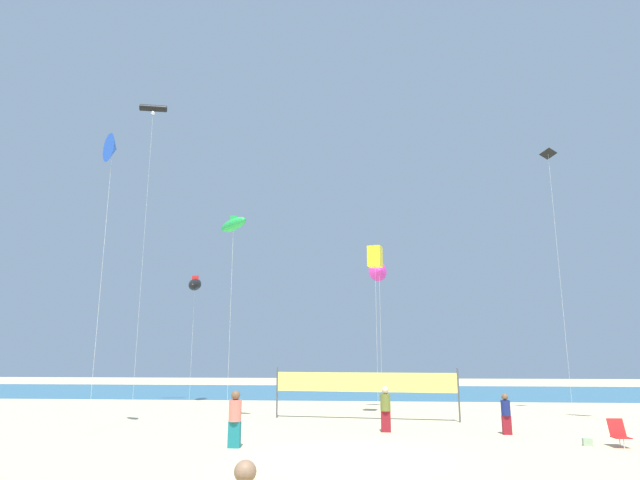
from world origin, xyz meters
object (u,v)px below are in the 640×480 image
(kite_black_diamond, at_px, (548,156))
(kite_black_tube, at_px, (153,110))
(kite_green_inflatable, at_px, (233,225))
(kite_black_inflatable, at_px, (195,285))
(kite_blue_delta, at_px, (112,149))
(folding_beach_chair, at_px, (619,432))
(beach_handbag, at_px, (587,442))
(volleyball_net, at_px, (364,384))
(kite_magenta_delta, at_px, (379,271))
(kite_yellow_box, at_px, (375,257))
(beachgoer_navy_shirt, at_px, (506,412))
(beachgoer_olive_shirt, at_px, (385,407))
(beachgoer_coral_shirt, at_px, (235,417))

(kite_black_diamond, height_order, kite_black_tube, kite_black_tube)
(kite_green_inflatable, relative_size, kite_black_inflatable, 1.17)
(kite_black_diamond, height_order, kite_blue_delta, kite_black_diamond)
(folding_beach_chair, xyz_separation_m, beach_handbag, (-0.96, 0.18, -0.34))
(folding_beach_chair, relative_size, volleyball_net, 0.10)
(kite_green_inflatable, bearing_deg, kite_magenta_delta, 41.29)
(kite_magenta_delta, bearing_deg, kite_yellow_box, -94.82)
(volleyball_net, height_order, kite_black_diamond, kite_black_diamond)
(beachgoer_navy_shirt, xyz_separation_m, volleyball_net, (-5.46, 4.43, 0.83))
(beachgoer_olive_shirt, distance_m, kite_magenta_delta, 10.93)
(folding_beach_chair, bearing_deg, kite_magenta_delta, 162.91)
(beachgoer_olive_shirt, bearing_deg, kite_black_inflatable, 115.21)
(volleyball_net, xyz_separation_m, kite_magenta_delta, (0.93, 4.41, 6.15))
(beach_handbag, xyz_separation_m, kite_black_diamond, (2.71, 8.89, 13.50))
(beachgoer_olive_shirt, distance_m, beachgoer_navy_shirt, 4.62)
(beach_handbag, distance_m, kite_magenta_delta, 15.15)
(beachgoer_coral_shirt, height_order, kite_magenta_delta, kite_magenta_delta)
(kite_black_diamond, relative_size, kite_blue_delta, 1.14)
(beach_handbag, distance_m, kite_blue_delta, 21.37)
(folding_beach_chair, height_order, beach_handbag, folding_beach_chair)
(beachgoer_navy_shirt, xyz_separation_m, kite_black_diamond, (4.73, 6.42, 12.80))
(kite_blue_delta, bearing_deg, kite_green_inflatable, 42.95)
(kite_green_inflatable, height_order, kite_yellow_box, kite_green_inflatable)
(beachgoer_navy_shirt, xyz_separation_m, beach_handbag, (2.01, -2.47, -0.69))
(kite_yellow_box, bearing_deg, kite_magenta_delta, 85.18)
(beach_handbag, distance_m, kite_yellow_box, 13.15)
(kite_blue_delta, height_order, kite_black_inflatable, kite_blue_delta)
(beachgoer_coral_shirt, relative_size, folding_beach_chair, 2.05)
(beachgoer_olive_shirt, relative_size, kite_blue_delta, 0.14)
(beachgoer_coral_shirt, distance_m, kite_black_inflatable, 19.14)
(kite_blue_delta, height_order, kite_green_inflatable, kite_blue_delta)
(beach_handbag, xyz_separation_m, kite_yellow_box, (-6.82, 8.01, 7.89))
(beachgoer_olive_shirt, height_order, beach_handbag, beachgoer_olive_shirt)
(folding_beach_chair, bearing_deg, kite_yellow_box, 173.31)
(beachgoer_olive_shirt, xyz_separation_m, beachgoer_navy_shirt, (4.60, -0.32, -0.12))
(beachgoer_olive_shirt, distance_m, beach_handbag, 7.23)
(beachgoer_coral_shirt, relative_size, kite_black_tube, 0.10)
(folding_beach_chair, xyz_separation_m, kite_blue_delta, (-18.96, 1.20, 11.14))
(kite_black_diamond, distance_m, kite_black_tube, 23.77)
(kite_blue_delta, xyz_separation_m, kite_magenta_delta, (11.46, 10.29, -3.81))
(beachgoer_navy_shirt, distance_m, kite_magenta_delta, 12.14)
(volleyball_net, distance_m, kite_blue_delta, 15.64)
(beach_handbag, xyz_separation_m, kite_black_inflatable, (-18.70, 15.07, 7.50))
(kite_black_tube, relative_size, kite_black_inflatable, 2.25)
(kite_magenta_delta, height_order, kite_yellow_box, kite_yellow_box)
(volleyball_net, relative_size, kite_black_inflatable, 1.06)
(beach_handbag, height_order, kite_black_tube, kite_black_tube)
(kite_black_diamond, bearing_deg, kite_magenta_delta, 165.33)
(folding_beach_chair, distance_m, kite_black_diamond, 16.07)
(kite_green_inflatable, height_order, kite_black_inflatable, kite_green_inflatable)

